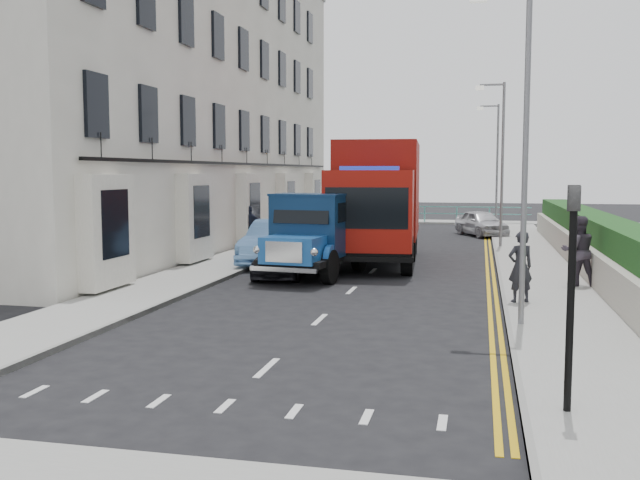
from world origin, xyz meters
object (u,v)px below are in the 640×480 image
at_px(parked_car_front, 282,257).
at_px(pedestrian_east_near, 520,267).
at_px(lamp_near, 520,136).
at_px(red_lorry, 377,198).
at_px(bedford_lorry, 311,240).
at_px(lamp_mid, 500,154).
at_px(lamp_far, 495,159).

height_order(parked_car_front, pedestrian_east_near, pedestrian_east_near).
height_order(lamp_near, red_lorry, lamp_near).
height_order(bedford_lorry, red_lorry, red_lorry).
xyz_separation_m(lamp_mid, red_lorry, (-4.39, -5.53, -1.68)).
distance_m(lamp_near, parked_car_front, 9.75).
height_order(lamp_near, parked_car_front, lamp_near).
relative_size(lamp_near, pedestrian_east_near, 4.05).
distance_m(lamp_near, lamp_mid, 16.00).
height_order(red_lorry, pedestrian_east_near, red_lorry).
xyz_separation_m(red_lorry, parked_car_front, (-2.38, -4.33, -1.68)).
height_order(lamp_far, red_lorry, lamp_far).
bearing_deg(parked_car_front, pedestrian_east_near, -33.86).
distance_m(bedford_lorry, red_lorry, 4.84).
distance_m(lamp_near, bedford_lorry, 8.79).
bearing_deg(lamp_far, lamp_near, -90.00).
relative_size(bedford_lorry, pedestrian_east_near, 3.25).
bearing_deg(lamp_far, bedford_lorry, -106.16).
bearing_deg(lamp_mid, bedford_lorry, -120.06).
height_order(lamp_far, pedestrian_east_near, lamp_far).
distance_m(lamp_mid, red_lorry, 7.26).
height_order(lamp_near, lamp_mid, same).
relative_size(lamp_far, parked_car_front, 1.90).
relative_size(lamp_near, bedford_lorry, 1.25).
relative_size(lamp_mid, red_lorry, 0.83).
bearing_deg(lamp_mid, red_lorry, -128.47).
bearing_deg(lamp_mid, pedestrian_east_near, -89.05).
bearing_deg(bedford_lorry, lamp_mid, 67.45).
height_order(lamp_mid, parked_car_front, lamp_mid).
bearing_deg(lamp_mid, lamp_near, -90.00).
bearing_deg(lamp_far, pedestrian_east_near, -89.46).
bearing_deg(red_lorry, bedford_lorry, -111.22).
distance_m(lamp_mid, bedford_lorry, 11.92).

